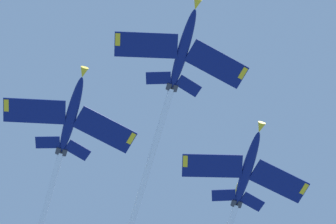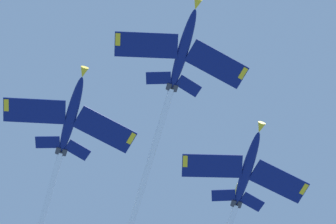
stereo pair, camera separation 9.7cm
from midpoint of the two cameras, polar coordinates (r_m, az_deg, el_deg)
jet_lead at (r=114.77m, az=-0.73°, el=-1.52°), size 43.18×39.78×13.51m
jet_right_wing at (r=117.70m, az=-8.32°, el=-4.57°), size 37.84×35.61×11.13m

